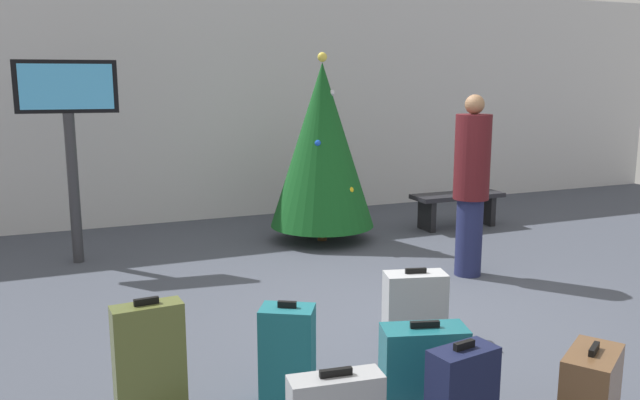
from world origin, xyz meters
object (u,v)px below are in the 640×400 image
at_px(suitcase_0, 150,364).
at_px(traveller_0, 471,182).
at_px(suitcase_5, 415,306).
at_px(flight_info_kiosk, 69,119).
at_px(suitcase_2, 590,394).
at_px(waiting_bench, 457,203).
at_px(suitcase_3, 288,356).
at_px(suitcase_6, 423,371).
at_px(holiday_tree, 322,146).

bearing_deg(suitcase_0, traveller_0, 26.48).
distance_m(suitcase_0, suitcase_5, 2.19).
height_order(flight_info_kiosk, suitcase_2, flight_info_kiosk).
bearing_deg(waiting_bench, suitcase_3, -135.66).
relative_size(waiting_bench, suitcase_5, 2.26).
relative_size(suitcase_0, suitcase_6, 1.30).
relative_size(waiting_bench, suitcase_3, 1.91).
distance_m(traveller_0, suitcase_3, 3.36).
bearing_deg(suitcase_2, suitcase_5, 96.52).
bearing_deg(suitcase_3, flight_info_kiosk, 105.37).
xyz_separation_m(flight_info_kiosk, suitcase_6, (1.83, -4.42, -1.34)).
height_order(suitcase_3, suitcase_6, suitcase_3).
bearing_deg(suitcase_3, suitcase_6, -30.90).
xyz_separation_m(flight_info_kiosk, waiting_bench, (4.99, -0.17, -1.27)).
bearing_deg(flight_info_kiosk, suitcase_3, -74.63).
relative_size(suitcase_0, suitcase_2, 1.41).
bearing_deg(suitcase_5, holiday_tree, 80.15).
xyz_separation_m(holiday_tree, suitcase_2, (-0.37, -4.87, -0.97)).
bearing_deg(holiday_tree, traveller_0, -66.72).
height_order(holiday_tree, suitcase_3, holiday_tree).
bearing_deg(traveller_0, suitcase_0, -153.52).
bearing_deg(suitcase_6, traveller_0, 49.43).
distance_m(waiting_bench, suitcase_6, 5.30).
relative_size(flight_info_kiosk, suitcase_3, 3.28).
height_order(waiting_bench, suitcase_0, suitcase_0).
relative_size(waiting_bench, suitcase_0, 1.67).
bearing_deg(holiday_tree, flight_info_kiosk, 177.33).
relative_size(holiday_tree, suitcase_3, 3.46).
bearing_deg(holiday_tree, suitcase_3, -115.79).
xyz_separation_m(waiting_bench, suitcase_3, (-3.90, -3.81, -0.03)).
bearing_deg(suitcase_6, holiday_tree, 75.24).
relative_size(waiting_bench, suitcase_2, 2.36).
bearing_deg(holiday_tree, suitcase_2, -94.39).
distance_m(holiday_tree, waiting_bench, 2.22).
relative_size(holiday_tree, traveller_0, 1.25).
relative_size(flight_info_kiosk, suitcase_5, 3.87).
relative_size(suitcase_2, suitcase_5, 0.96).
relative_size(traveller_0, suitcase_5, 3.26).
xyz_separation_m(suitcase_5, suitcase_6, (-0.57, -1.05, 0.01)).
height_order(suitcase_2, suitcase_3, suitcase_3).
bearing_deg(traveller_0, holiday_tree, 113.28).
height_order(holiday_tree, waiting_bench, holiday_tree).
distance_m(suitcase_3, suitcase_5, 1.43).
bearing_deg(suitcase_3, holiday_tree, 64.21).
height_order(holiday_tree, suitcase_2, holiday_tree).
bearing_deg(waiting_bench, traveller_0, -121.60).
bearing_deg(flight_info_kiosk, suitcase_5, -54.66).
height_order(suitcase_2, suitcase_5, suitcase_5).
height_order(holiday_tree, suitcase_6, holiday_tree).
distance_m(flight_info_kiosk, suitcase_3, 4.33).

